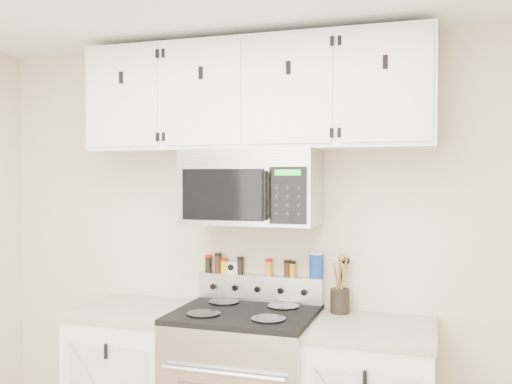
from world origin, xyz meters
TOP-DOWN VIEW (x-y plane):
  - back_wall at (0.00, 1.75)m, footprint 3.50×0.01m
  - base_cabinet_left at (-0.69, 1.45)m, footprint 0.64×0.62m
  - microwave at (0.00, 1.55)m, footprint 0.76×0.44m
  - upper_cabinets at (-0.00, 1.58)m, footprint 2.00×0.35m
  - utensil_crock at (0.49, 1.66)m, footprint 0.11×0.11m
  - kitchen_timer at (-0.18, 1.71)m, footprint 0.08×0.07m
  - salt_canister at (0.34, 1.71)m, footprint 0.08×0.08m
  - spice_jar_0 at (-0.33, 1.71)m, footprint 0.04×0.04m
  - spice_jar_1 at (-0.27, 1.71)m, footprint 0.04×0.04m
  - spice_jar_2 at (-0.23, 1.71)m, footprint 0.04×0.04m
  - spice_jar_3 at (-0.12, 1.71)m, footprint 0.04×0.04m
  - spice_jar_4 at (0.05, 1.71)m, footprint 0.04×0.04m
  - spice_jar_5 at (0.17, 1.71)m, footprint 0.04×0.04m
  - spice_jar_6 at (0.20, 1.71)m, footprint 0.04×0.04m

SIDE VIEW (x-z plane):
  - base_cabinet_left at x=-0.69m, z-range 0.00..0.92m
  - utensil_crock at x=0.49m, z-range 0.84..1.16m
  - kitchen_timer at x=-0.18m, z-range 1.10..1.17m
  - spice_jar_2 at x=-0.23m, z-range 1.10..1.19m
  - spice_jar_6 at x=0.20m, z-range 1.10..1.19m
  - spice_jar_5 at x=0.17m, z-range 1.10..1.20m
  - spice_jar_4 at x=0.05m, z-range 1.10..1.20m
  - spice_jar_3 at x=-0.12m, z-range 1.10..1.21m
  - spice_jar_0 at x=-0.33m, z-range 1.10..1.21m
  - spice_jar_1 at x=-0.27m, z-range 1.10..1.22m
  - salt_canister at x=0.34m, z-range 1.10..1.25m
  - back_wall at x=0.00m, z-range 0.00..2.50m
  - microwave at x=0.00m, z-range 1.42..1.84m
  - upper_cabinets at x=0.00m, z-range 1.84..2.46m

